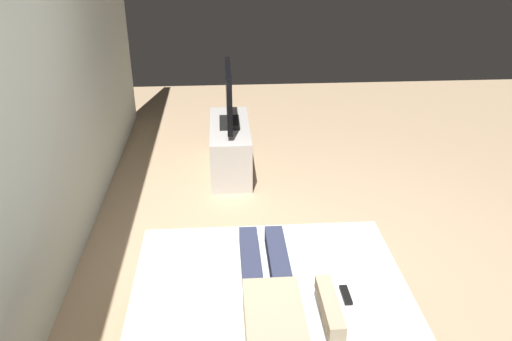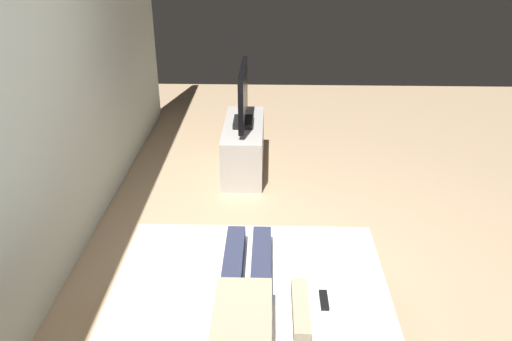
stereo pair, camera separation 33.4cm
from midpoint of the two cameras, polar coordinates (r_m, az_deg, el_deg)
ground_plane at (r=3.78m, az=2.61°, el=-12.71°), size 10.00×10.00×0.00m
back_wall at (r=3.72m, az=-25.55°, el=8.46°), size 6.40×0.10×2.80m
person at (r=2.66m, az=-1.66°, el=-15.08°), size 1.26×0.46×0.18m
remote at (r=2.86m, az=6.60°, el=-13.71°), size 0.15×0.04×0.02m
tv_stand at (r=5.31m, az=-4.72°, el=2.54°), size 1.10×0.40×0.50m
tv at (r=5.12m, az=-4.94°, el=8.03°), size 0.88×0.20×0.59m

